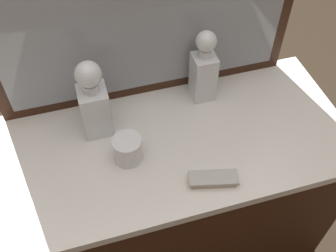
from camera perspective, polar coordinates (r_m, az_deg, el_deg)
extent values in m
plane|color=#2D2319|center=(1.97, 0.00, -17.24)|extent=(6.00, 6.00, 0.00)
cube|color=#381E11|center=(1.61, 0.00, -11.71)|extent=(1.14, 0.51, 0.79)
cube|color=silver|center=(1.27, 0.00, -2.79)|extent=(1.18, 0.53, 0.03)
cube|color=white|center=(1.34, 5.05, 7.04)|extent=(0.08, 0.08, 0.17)
cube|color=#8C4C14|center=(1.37, 4.95, 5.86)|extent=(0.06, 0.06, 0.10)
cylinder|color=white|center=(1.27, 5.36, 10.39)|extent=(0.04, 0.04, 0.03)
sphere|color=white|center=(1.25, 5.52, 12.01)|extent=(0.07, 0.07, 0.07)
cube|color=white|center=(1.25, -10.35, 2.15)|extent=(0.09, 0.09, 0.17)
cube|color=#8C4C14|center=(1.26, -10.21, 1.50)|extent=(0.07, 0.07, 0.13)
cylinder|color=white|center=(1.18, -11.02, 5.47)|extent=(0.05, 0.05, 0.03)
sphere|color=white|center=(1.14, -11.39, 7.28)|extent=(0.08, 0.08, 0.08)
cylinder|color=white|center=(1.19, -5.80, -3.32)|extent=(0.09, 0.09, 0.08)
cylinder|color=silver|center=(1.22, -5.67, -4.33)|extent=(0.08, 0.08, 0.01)
cube|color=#B7A88C|center=(1.17, 6.50, -7.71)|extent=(0.14, 0.08, 0.01)
cube|color=#B7B5AD|center=(1.16, 6.55, -7.39)|extent=(0.15, 0.08, 0.01)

